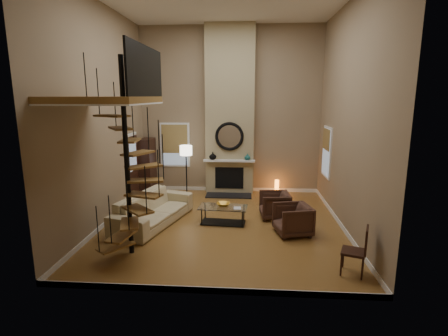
# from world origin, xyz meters

# --- Properties ---
(ground) EXTENTS (6.00, 6.50, 0.01)m
(ground) POSITION_xyz_m (0.00, 0.00, -0.01)
(ground) COLOR #A97636
(ground) RESTS_ON ground
(back_wall) EXTENTS (6.00, 0.02, 5.50)m
(back_wall) POSITION_xyz_m (0.00, 3.25, 2.75)
(back_wall) COLOR #947D5F
(back_wall) RESTS_ON ground
(front_wall) EXTENTS (6.00, 0.02, 5.50)m
(front_wall) POSITION_xyz_m (0.00, -3.25, 2.75)
(front_wall) COLOR #947D5F
(front_wall) RESTS_ON ground
(left_wall) EXTENTS (0.02, 6.50, 5.50)m
(left_wall) POSITION_xyz_m (-3.00, 0.00, 2.75)
(left_wall) COLOR #947D5F
(left_wall) RESTS_ON ground
(right_wall) EXTENTS (0.02, 6.50, 5.50)m
(right_wall) POSITION_xyz_m (3.00, 0.00, 2.75)
(right_wall) COLOR #947D5F
(right_wall) RESTS_ON ground
(baseboard_back) EXTENTS (6.00, 0.02, 0.12)m
(baseboard_back) POSITION_xyz_m (0.00, 3.24, 0.06)
(baseboard_back) COLOR white
(baseboard_back) RESTS_ON ground
(baseboard_front) EXTENTS (6.00, 0.02, 0.12)m
(baseboard_front) POSITION_xyz_m (0.00, -3.24, 0.06)
(baseboard_front) COLOR white
(baseboard_front) RESTS_ON ground
(baseboard_left) EXTENTS (0.02, 6.50, 0.12)m
(baseboard_left) POSITION_xyz_m (-2.99, 0.00, 0.06)
(baseboard_left) COLOR white
(baseboard_left) RESTS_ON ground
(baseboard_right) EXTENTS (0.02, 6.50, 0.12)m
(baseboard_right) POSITION_xyz_m (2.99, 0.00, 0.06)
(baseboard_right) COLOR white
(baseboard_right) RESTS_ON ground
(chimney_breast) EXTENTS (1.60, 0.38, 5.50)m
(chimney_breast) POSITION_xyz_m (0.00, 3.06, 2.75)
(chimney_breast) COLOR tan
(chimney_breast) RESTS_ON ground
(hearth) EXTENTS (1.50, 0.60, 0.04)m
(hearth) POSITION_xyz_m (0.00, 2.57, 0.02)
(hearth) COLOR black
(hearth) RESTS_ON ground
(firebox) EXTENTS (0.95, 0.02, 0.72)m
(firebox) POSITION_xyz_m (0.00, 2.86, 0.55)
(firebox) COLOR black
(firebox) RESTS_ON chimney_breast
(mantel) EXTENTS (1.70, 0.18, 0.06)m
(mantel) POSITION_xyz_m (0.00, 2.78, 1.15)
(mantel) COLOR white
(mantel) RESTS_ON chimney_breast
(mirror_frame) EXTENTS (0.94, 0.10, 0.94)m
(mirror_frame) POSITION_xyz_m (0.00, 2.84, 1.95)
(mirror_frame) COLOR black
(mirror_frame) RESTS_ON chimney_breast
(mirror_disc) EXTENTS (0.80, 0.01, 0.80)m
(mirror_disc) POSITION_xyz_m (0.00, 2.85, 1.95)
(mirror_disc) COLOR white
(mirror_disc) RESTS_ON chimney_breast
(vase_left) EXTENTS (0.24, 0.24, 0.25)m
(vase_left) POSITION_xyz_m (-0.55, 2.82, 1.30)
(vase_left) COLOR black
(vase_left) RESTS_ON mantel
(vase_right) EXTENTS (0.20, 0.20, 0.21)m
(vase_right) POSITION_xyz_m (0.60, 2.82, 1.28)
(vase_right) COLOR #195A57
(vase_right) RESTS_ON mantel
(window_back) EXTENTS (1.02, 0.06, 1.52)m
(window_back) POSITION_xyz_m (-1.90, 3.22, 1.62)
(window_back) COLOR white
(window_back) RESTS_ON back_wall
(window_right) EXTENTS (0.06, 1.02, 1.52)m
(window_right) POSITION_xyz_m (2.97, 2.00, 1.63)
(window_right) COLOR white
(window_right) RESTS_ON right_wall
(entry_door) EXTENTS (0.10, 1.05, 2.16)m
(entry_door) POSITION_xyz_m (-2.95, 1.80, 1.05)
(entry_door) COLOR white
(entry_door) RESTS_ON ground
(loft) EXTENTS (1.70, 2.20, 1.09)m
(loft) POSITION_xyz_m (-2.04, -1.80, 3.24)
(loft) COLOR olive
(loft) RESTS_ON left_wall
(spiral_stair) EXTENTS (1.47, 1.47, 4.06)m
(spiral_stair) POSITION_xyz_m (-1.78, -1.79, 1.78)
(spiral_stair) COLOR black
(spiral_stair) RESTS_ON ground
(hutch) EXTENTS (0.38, 0.82, 1.82)m
(hutch) POSITION_xyz_m (-2.75, 2.77, 0.95)
(hutch) COLOR black
(hutch) RESTS_ON ground
(sofa) EXTENTS (1.69, 2.80, 0.77)m
(sofa) POSITION_xyz_m (-1.80, -0.08, 0.40)
(sofa) COLOR #CCBC8E
(sofa) RESTS_ON ground
(armchair_near) EXTENTS (0.85, 0.83, 0.71)m
(armchair_near) POSITION_xyz_m (1.43, 0.59, 0.35)
(armchair_near) COLOR #462A20
(armchair_near) RESTS_ON ground
(armchair_far) EXTENTS (0.98, 0.96, 0.74)m
(armchair_far) POSITION_xyz_m (1.79, -0.51, 0.35)
(armchair_far) COLOR #462A20
(armchair_far) RESTS_ON ground
(coffee_table) EXTENTS (1.28, 0.71, 0.46)m
(coffee_table) POSITION_xyz_m (0.00, 0.06, 0.28)
(coffee_table) COLOR silver
(coffee_table) RESTS_ON ground
(bowl) EXTENTS (0.35, 0.35, 0.09)m
(bowl) POSITION_xyz_m (0.00, 0.11, 0.50)
(bowl) COLOR gold
(bowl) RESTS_ON coffee_table
(book) EXTENTS (0.19, 0.25, 0.02)m
(book) POSITION_xyz_m (0.35, -0.09, 0.46)
(book) COLOR gray
(book) RESTS_ON coffee_table
(floor_lamp) EXTENTS (0.39, 0.39, 1.71)m
(floor_lamp) POSITION_xyz_m (-1.36, 2.35, 1.41)
(floor_lamp) COLOR black
(floor_lamp) RESTS_ON ground
(accent_lamp) EXTENTS (0.14, 0.14, 0.49)m
(accent_lamp) POSITION_xyz_m (1.60, 2.90, 0.25)
(accent_lamp) COLOR orange
(accent_lamp) RESTS_ON ground
(side_chair) EXTENTS (0.54, 0.53, 0.93)m
(side_chair) POSITION_xyz_m (2.67, -2.42, 0.53)
(side_chair) COLOR black
(side_chair) RESTS_ON ground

